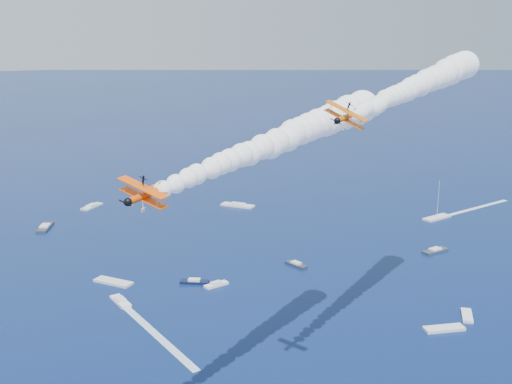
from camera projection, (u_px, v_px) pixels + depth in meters
name	position (u px, v px, depth m)	size (l,w,h in m)	color
biplane_lead	(345.00, 117.00, 104.86)	(6.63, 7.43, 4.48)	#EB6304
biplane_trail	(145.00, 195.00, 84.30)	(6.89, 7.73, 4.65)	#FF5205
smoke_trail_lead	(419.00, 85.00, 130.65)	(55.53, 41.12, 11.72)	white
smoke_trail_trail	(282.00, 139.00, 109.78)	(56.11, 40.29, 11.72)	white
spectator_boats	(151.00, 281.00, 186.12)	(241.63, 190.87, 0.70)	white
boat_wakes	(359.00, 256.00, 207.14)	(167.55, 87.66, 0.04)	white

